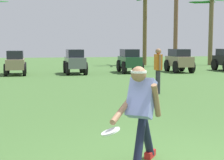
{
  "coord_description": "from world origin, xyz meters",
  "views": [
    {
      "loc": [
        -1.71,
        -4.0,
        1.71
      ],
      "look_at": [
        -0.08,
        3.52,
        0.9
      ],
      "focal_mm": 55.0,
      "sensor_mm": 36.0,
      "label": 1
    }
  ],
  "objects_px": {
    "parked_car_slot_d": "(75,61)",
    "palm_tree_left_of_centre": "(145,20)",
    "frisbee_in_flight": "(111,132)",
    "parked_car_slot_f": "(179,60)",
    "parked_car_slot_c": "(16,62)",
    "palm_tree_right_of_centre": "(176,9)",
    "frisbee_thrower": "(141,110)",
    "teammate_near_sideline": "(158,67)",
    "palm_tree_far_right": "(211,24)",
    "parked_car_slot_e": "(129,60)"
  },
  "relations": [
    {
      "from": "parked_car_slot_c",
      "to": "palm_tree_far_right",
      "type": "bearing_deg",
      "value": 21.07
    },
    {
      "from": "parked_car_slot_d",
      "to": "palm_tree_left_of_centre",
      "type": "bearing_deg",
      "value": 47.12
    },
    {
      "from": "parked_car_slot_e",
      "to": "parked_car_slot_f",
      "type": "distance_m",
      "value": 3.06
    },
    {
      "from": "teammate_near_sideline",
      "to": "palm_tree_right_of_centre",
      "type": "height_order",
      "value": "palm_tree_right_of_centre"
    },
    {
      "from": "palm_tree_left_of_centre",
      "to": "parked_car_slot_f",
      "type": "bearing_deg",
      "value": -89.95
    },
    {
      "from": "parked_car_slot_c",
      "to": "parked_car_slot_d",
      "type": "relative_size",
      "value": 1.02
    },
    {
      "from": "parked_car_slot_e",
      "to": "palm_tree_far_right",
      "type": "height_order",
      "value": "palm_tree_far_right"
    },
    {
      "from": "parked_car_slot_f",
      "to": "palm_tree_left_of_centre",
      "type": "bearing_deg",
      "value": 90.05
    },
    {
      "from": "palm_tree_left_of_centre",
      "to": "palm_tree_right_of_centre",
      "type": "relative_size",
      "value": 0.8
    },
    {
      "from": "teammate_near_sideline",
      "to": "palm_tree_right_of_centre",
      "type": "xyz_separation_m",
      "value": [
        6.43,
        13.92,
        3.45
      ]
    },
    {
      "from": "frisbee_in_flight",
      "to": "parked_car_slot_d",
      "type": "xyz_separation_m",
      "value": [
        1.2,
        15.43,
        0.14
      ]
    },
    {
      "from": "parked_car_slot_d",
      "to": "parked_car_slot_f",
      "type": "xyz_separation_m",
      "value": [
        6.34,
        -0.06,
        0.0
      ]
    },
    {
      "from": "parked_car_slot_d",
      "to": "palm_tree_left_of_centre",
      "type": "distance_m",
      "value": 9.75
    },
    {
      "from": "parked_car_slot_f",
      "to": "palm_tree_right_of_centre",
      "type": "bearing_deg",
      "value": 69.76
    },
    {
      "from": "palm_tree_far_right",
      "to": "parked_car_slot_e",
      "type": "bearing_deg",
      "value": -145.35
    },
    {
      "from": "frisbee_thrower",
      "to": "palm_tree_right_of_centre",
      "type": "bearing_deg",
      "value": 66.18
    },
    {
      "from": "palm_tree_left_of_centre",
      "to": "palm_tree_far_right",
      "type": "bearing_deg",
      "value": -9.5
    },
    {
      "from": "teammate_near_sideline",
      "to": "palm_tree_left_of_centre",
      "type": "bearing_deg",
      "value": 74.0
    },
    {
      "from": "palm_tree_far_right",
      "to": "parked_car_slot_c",
      "type": "bearing_deg",
      "value": -158.93
    },
    {
      "from": "frisbee_in_flight",
      "to": "parked_car_slot_f",
      "type": "height_order",
      "value": "parked_car_slot_f"
    },
    {
      "from": "frisbee_thrower",
      "to": "teammate_near_sideline",
      "type": "height_order",
      "value": "teammate_near_sideline"
    },
    {
      "from": "palm_tree_far_right",
      "to": "palm_tree_right_of_centre",
      "type": "bearing_deg",
      "value": -171.32
    },
    {
      "from": "teammate_near_sideline",
      "to": "parked_car_slot_e",
      "type": "bearing_deg",
      "value": 81.21
    },
    {
      "from": "palm_tree_right_of_centre",
      "to": "parked_car_slot_e",
      "type": "bearing_deg",
      "value": -134.08
    },
    {
      "from": "parked_car_slot_d",
      "to": "palm_tree_left_of_centre",
      "type": "xyz_separation_m",
      "value": [
        6.34,
        6.82,
        2.88
      ]
    },
    {
      "from": "parked_car_slot_e",
      "to": "parked_car_slot_c",
      "type": "bearing_deg",
      "value": 179.91
    },
    {
      "from": "parked_car_slot_f",
      "to": "palm_tree_far_right",
      "type": "bearing_deg",
      "value": 48.8
    },
    {
      "from": "frisbee_thrower",
      "to": "palm_tree_far_right",
      "type": "distance_m",
      "value": 24.5
    },
    {
      "from": "parked_car_slot_f",
      "to": "palm_tree_right_of_centre",
      "type": "height_order",
      "value": "palm_tree_right_of_centre"
    },
    {
      "from": "frisbee_thrower",
      "to": "teammate_near_sideline",
      "type": "relative_size",
      "value": 0.91
    },
    {
      "from": "palm_tree_far_right",
      "to": "parked_car_slot_d",
      "type": "bearing_deg",
      "value": -152.88
    },
    {
      "from": "parked_car_slot_d",
      "to": "palm_tree_far_right",
      "type": "bearing_deg",
      "value": 27.12
    },
    {
      "from": "frisbee_thrower",
      "to": "parked_car_slot_c",
      "type": "distance_m",
      "value": 15.52
    },
    {
      "from": "palm_tree_left_of_centre",
      "to": "palm_tree_far_right",
      "type": "relative_size",
      "value": 1.05
    },
    {
      "from": "teammate_near_sideline",
      "to": "parked_car_slot_f",
      "type": "distance_m",
      "value": 9.49
    },
    {
      "from": "parked_car_slot_d",
      "to": "palm_tree_right_of_centre",
      "type": "distance_m",
      "value": 10.64
    },
    {
      "from": "palm_tree_right_of_centre",
      "to": "palm_tree_far_right",
      "type": "relative_size",
      "value": 1.32
    },
    {
      "from": "palm_tree_right_of_centre",
      "to": "teammate_near_sideline",
      "type": "bearing_deg",
      "value": -114.78
    },
    {
      "from": "frisbee_thrower",
      "to": "parked_car_slot_c",
      "type": "bearing_deg",
      "value": 99.61
    },
    {
      "from": "frisbee_thrower",
      "to": "palm_tree_right_of_centre",
      "type": "distance_m",
      "value": 22.74
    },
    {
      "from": "parked_car_slot_e",
      "to": "palm_tree_right_of_centre",
      "type": "relative_size",
      "value": 0.33
    },
    {
      "from": "parked_car_slot_e",
      "to": "palm_tree_left_of_centre",
      "type": "xyz_separation_m",
      "value": [
        3.05,
        6.63,
        2.88
      ]
    },
    {
      "from": "palm_tree_far_right",
      "to": "parked_car_slot_f",
      "type": "bearing_deg",
      "value": -131.2
    },
    {
      "from": "parked_car_slot_c",
      "to": "palm_tree_left_of_centre",
      "type": "distance_m",
      "value": 12.03
    },
    {
      "from": "parked_car_slot_c",
      "to": "palm_tree_right_of_centre",
      "type": "height_order",
      "value": "palm_tree_right_of_centre"
    },
    {
      "from": "parked_car_slot_d",
      "to": "parked_car_slot_f",
      "type": "height_order",
      "value": "same"
    },
    {
      "from": "teammate_near_sideline",
      "to": "parked_car_slot_e",
      "type": "height_order",
      "value": "teammate_near_sideline"
    },
    {
      "from": "parked_car_slot_f",
      "to": "palm_tree_left_of_centre",
      "type": "distance_m",
      "value": 7.47
    },
    {
      "from": "parked_car_slot_e",
      "to": "palm_tree_left_of_centre",
      "type": "height_order",
      "value": "palm_tree_left_of_centre"
    },
    {
      "from": "frisbee_in_flight",
      "to": "palm_tree_right_of_centre",
      "type": "xyz_separation_m",
      "value": [
        9.58,
        20.88,
        3.78
      ]
    }
  ]
}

